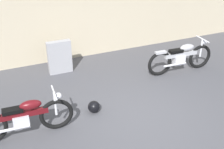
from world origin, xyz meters
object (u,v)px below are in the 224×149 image
stone_marker (60,57)px  motorcycle_maroon (24,118)px  helmet (94,107)px  motorcycle_silver (181,57)px

stone_marker → motorcycle_maroon: bearing=-118.6°
helmet → motorcycle_silver: 3.42m
stone_marker → motorcycle_maroon: 3.02m
helmet → motorcycle_maroon: bearing=-172.3°
stone_marker → motorcycle_maroon: stone_marker is taller
stone_marker → helmet: 2.46m
stone_marker → motorcycle_silver: (3.46, -1.45, -0.03)m
motorcycle_maroon → motorcycle_silver: motorcycle_silver is taller
motorcycle_silver → stone_marker: bearing=160.3°
stone_marker → motorcycle_silver: size_ratio=0.46×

